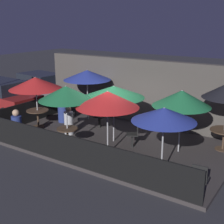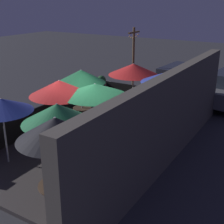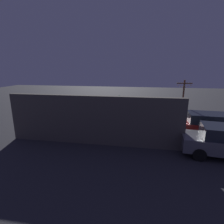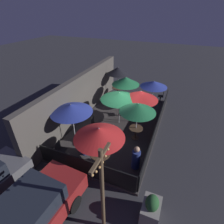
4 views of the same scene
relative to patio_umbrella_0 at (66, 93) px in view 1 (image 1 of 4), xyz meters
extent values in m
plane|color=#2D2D33|center=(1.02, 1.35, -2.10)|extent=(60.00, 60.00, 0.00)
cube|color=#383333|center=(1.02, 1.35, -2.04)|extent=(8.67, 4.82, 0.12)
cube|color=#4C4742|center=(1.02, 3.99, -0.65)|extent=(10.27, 0.36, 2.90)
cube|color=black|center=(1.02, -1.02, -1.50)|extent=(8.47, 0.05, 0.95)
cube|color=black|center=(-3.27, 1.35, -1.50)|extent=(0.05, 4.62, 0.95)
cylinder|color=#B2B2B7|center=(0.00, 0.00, -0.86)|extent=(0.05, 0.05, 2.23)
cone|color=#1E6B3D|center=(0.00, 0.00, 0.00)|extent=(1.89, 1.89, 0.50)
cylinder|color=#B2B2B7|center=(-2.51, 0.96, -0.90)|extent=(0.05, 0.05, 2.14)
cone|color=red|center=(-2.51, 0.96, -0.08)|extent=(2.18, 2.18, 0.50)
cylinder|color=#B2B2B7|center=(1.56, 0.25, -0.88)|extent=(0.05, 0.05, 2.19)
cone|color=red|center=(1.56, 0.25, -0.05)|extent=(2.08, 2.08, 0.54)
cylinder|color=#B2B2B7|center=(3.47, 1.80, -0.89)|extent=(0.05, 0.05, 2.17)
cone|color=#1E6B3D|center=(3.47, 1.80, -0.08)|extent=(1.95, 1.95, 0.54)
cylinder|color=#B2B2B7|center=(1.06, 1.38, -0.92)|extent=(0.05, 0.05, 2.11)
cone|color=#1E6B3D|center=(1.06, 1.38, -0.08)|extent=(2.25, 2.25, 0.42)
cylinder|color=#B2B2B7|center=(3.71, -0.11, -0.95)|extent=(0.05, 0.05, 2.06)
cone|color=#283893|center=(3.71, -0.11, -0.11)|extent=(1.83, 1.83, 0.39)
cylinder|color=#B2B2B7|center=(-1.43, 3.02, -0.85)|extent=(0.05, 0.05, 2.26)
cone|color=#283893|center=(-1.43, 3.02, 0.06)|extent=(2.13, 2.13, 0.44)
cylinder|color=#4C3828|center=(0.00, 0.00, -1.97)|extent=(0.41, 0.41, 0.02)
cylinder|color=#4C3828|center=(0.00, 0.00, -1.64)|extent=(0.08, 0.08, 0.66)
cylinder|color=#4C3828|center=(0.00, 0.00, -1.29)|extent=(0.75, 0.75, 0.04)
cylinder|color=#4C3828|center=(-2.51, 0.96, -1.97)|extent=(0.51, 0.51, 0.02)
cylinder|color=#4C3828|center=(-2.51, 0.96, -1.62)|extent=(0.08, 0.08, 0.71)
cylinder|color=#4C3828|center=(-2.51, 0.96, -1.25)|extent=(0.93, 0.93, 0.04)
cylinder|color=#4C3828|center=(4.71, 2.83, -1.97)|extent=(0.54, 0.54, 0.02)
cylinder|color=#4C3828|center=(4.71, 2.83, -1.63)|extent=(0.08, 0.08, 0.70)
cylinder|color=#4C3828|center=(4.71, 2.83, -1.26)|extent=(0.98, 0.98, 0.04)
cube|color=black|center=(-2.76, 2.88, -1.76)|extent=(0.09, 0.09, 0.43)
cube|color=black|center=(-2.76, 2.88, -1.53)|extent=(0.45, 0.45, 0.04)
cube|color=black|center=(-2.79, 3.06, -1.29)|extent=(0.40, 0.08, 0.44)
cube|color=black|center=(5.00, -0.56, -1.76)|extent=(0.09, 0.09, 0.44)
cube|color=black|center=(5.00, -0.56, -1.52)|extent=(0.43, 0.43, 0.04)
cube|color=black|center=(5.02, -0.74, -1.28)|extent=(0.40, 0.06, 0.44)
cube|color=black|center=(-0.27, 2.32, -1.75)|extent=(0.09, 0.09, 0.46)
cube|color=black|center=(-0.27, 2.32, -1.50)|extent=(0.44, 0.44, 0.04)
cube|color=black|center=(-0.29, 2.50, -1.26)|extent=(0.40, 0.08, 0.44)
cube|color=black|center=(-1.41, 1.86, -1.74)|extent=(0.11, 0.11, 0.48)
cube|color=black|center=(-1.41, 1.86, -1.48)|extent=(0.56, 0.56, 0.04)
cube|color=black|center=(-1.27, 1.97, -1.24)|extent=(0.28, 0.33, 0.44)
cube|color=black|center=(1.96, 1.21, -1.74)|extent=(0.11, 0.11, 0.48)
cube|color=black|center=(1.96, 1.21, -1.48)|extent=(0.55, 0.55, 0.04)
cube|color=black|center=(2.11, 1.31, -1.24)|extent=(0.24, 0.36, 0.44)
cylinder|color=navy|center=(-2.00, -0.57, -1.50)|extent=(0.53, 0.53, 0.95)
sphere|color=tan|center=(-2.00, -0.57, -0.90)|extent=(0.26, 0.26, 0.26)
cylinder|color=silver|center=(-0.83, 1.01, -1.52)|extent=(0.51, 0.51, 0.92)
sphere|color=tan|center=(-0.83, 1.01, -0.94)|extent=(0.23, 0.23, 0.23)
cylinder|color=navy|center=(-2.09, 2.06, -1.51)|extent=(0.61, 0.61, 0.94)
sphere|color=brown|center=(-2.09, 2.06, -0.92)|extent=(0.24, 0.24, 0.24)
cube|color=maroon|center=(-6.04, 1.86, -1.43)|extent=(4.62, 1.98, 0.70)
cube|color=#1E232D|center=(-6.04, 1.86, -0.78)|extent=(2.58, 1.72, 0.60)
cylinder|color=black|center=(-4.59, 2.58, -1.78)|extent=(0.65, 0.22, 0.64)
cylinder|color=black|center=(-4.69, 0.97, -1.78)|extent=(0.65, 0.22, 0.64)
cylinder|color=black|center=(-7.39, 2.75, -1.78)|extent=(0.65, 0.22, 0.64)
cube|color=#5B5B60|center=(-5.97, 4.46, -1.43)|extent=(4.22, 2.14, 0.70)
cube|color=#1E232D|center=(-5.97, 4.46, -0.78)|extent=(2.39, 1.80, 0.60)
cylinder|color=black|center=(-4.63, 5.12, -1.78)|extent=(0.66, 0.25, 0.64)
cylinder|color=black|center=(-4.81, 3.52, -1.78)|extent=(0.66, 0.25, 0.64)
cylinder|color=black|center=(-7.13, 5.40, -1.78)|extent=(0.66, 0.25, 0.64)
cylinder|color=black|center=(-7.31, 3.80, -1.78)|extent=(0.66, 0.25, 0.64)
camera|label=1|loc=(7.09, -7.80, 2.40)|focal=50.00mm
camera|label=2|loc=(9.36, 7.12, 2.80)|focal=50.00mm
camera|label=3|loc=(-1.74, 13.43, 2.32)|focal=28.00mm
camera|label=4|loc=(-7.57, -1.70, 4.42)|focal=28.00mm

